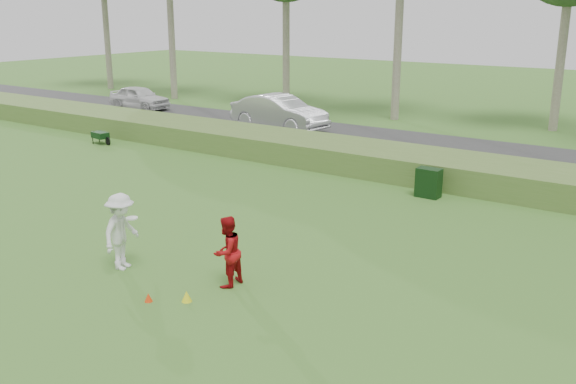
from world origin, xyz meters
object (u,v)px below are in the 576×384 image
Objects in this scene: player_red at (227,252)px; car_left at (139,97)px; car_mid at (279,112)px; player_white at (121,232)px; utility_cabinet at (429,183)px; cone_yellow at (187,296)px; cone_orange at (148,297)px.

player_red is 0.40× the size of car_left.
player_white is at bearing -151.18° from car_mid.
utility_cabinet is 0.19× the size of car_mid.
player_white is 2.64m from cone_yellow.
utility_cabinet is at bearing 80.65° from cone_orange.
player_red is 18.79m from car_mid.
car_left is at bearing 161.20° from utility_cabinet.
player_white reaches higher than cone_yellow.
player_white is 1.91× the size of utility_cabinet.
cone_yellow is at bearing -130.38° from car_left.
car_left is (-21.67, 7.55, 0.27)m from utility_cabinet.
car_left is (-20.77, 16.61, -0.05)m from player_red.
cone_yellow is 27.17m from car_left.
car_left is 10.84m from car_mid.
car_left is (-20.58, 17.73, 0.63)m from cone_yellow.
player_red reaches higher than cone_yellow.
player_white reaches higher than cone_orange.
cone_yellow is 19.67m from car_mid.
cone_orange is (-0.85, -1.58, -0.71)m from player_red.
player_red reaches higher than cone_orange.
cone_yellow is (0.66, 0.46, 0.03)m from cone_orange.
cone_orange is 0.20× the size of utility_cabinet.
player_white is 7.63× the size of cone_yellow.
cone_yellow reaches higher than cone_orange.
car_mid is (-10.85, 6.87, 0.43)m from utility_cabinet.
car_mid is at bearing 119.79° from cone_yellow.
player_white is 25.01m from car_left.
cone_orange is (1.81, -0.93, -0.83)m from player_white.
player_red reaches higher than car_left.
utility_cabinet is 12.85m from car_mid.
car_left is (-19.92, 18.19, 0.66)m from cone_orange.
player_white is 9.81× the size of cone_orange.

